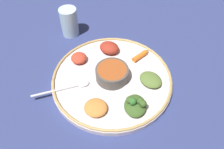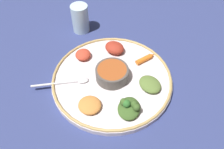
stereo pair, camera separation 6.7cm
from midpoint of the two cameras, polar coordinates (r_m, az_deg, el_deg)
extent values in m
plane|color=navy|center=(0.69, 2.76, -1.91)|extent=(2.40, 2.40, 0.00)
cylinder|color=silver|center=(0.68, 2.78, -1.46)|extent=(0.37, 0.37, 0.02)
torus|color=tan|center=(0.68, 2.82, -0.83)|extent=(0.36, 0.36, 0.01)
cylinder|color=#4C4742|center=(0.66, 2.87, 0.08)|extent=(0.10, 0.10, 0.04)
cylinder|color=#99471E|center=(0.65, 2.93, 1.02)|extent=(0.09, 0.09, 0.01)
ellipsoid|color=silver|center=(0.67, -4.65, -1.62)|extent=(0.04, 0.04, 0.01)
cylinder|color=silver|center=(0.67, -11.85, -2.48)|extent=(0.08, 0.12, 0.01)
ellipsoid|color=#385623|center=(0.61, 7.56, -8.79)|extent=(0.09, 0.10, 0.02)
sphere|color=#385623|center=(0.59, 6.24, -7.20)|extent=(0.02, 0.02, 0.02)
sphere|color=#385623|center=(0.59, 8.94, -7.74)|extent=(0.02, 0.02, 0.02)
sphere|color=#385623|center=(0.59, 9.54, -8.51)|extent=(0.02, 0.02, 0.02)
sphere|color=#2D6628|center=(0.59, 6.97, -7.63)|extent=(0.02, 0.02, 0.02)
cylinder|color=orange|center=(0.73, 10.74, 3.68)|extent=(0.02, 0.06, 0.02)
cone|color=orange|center=(0.75, 12.83, 4.72)|extent=(0.02, 0.02, 0.01)
ellipsoid|color=maroon|center=(0.75, 3.24, 6.73)|extent=(0.08, 0.07, 0.03)
ellipsoid|color=#B73D28|center=(0.73, -4.85, 4.97)|extent=(0.07, 0.07, 0.03)
ellipsoid|color=#C67A38|center=(0.61, -2.60, -8.03)|extent=(0.08, 0.08, 0.02)
ellipsoid|color=#567033|center=(0.66, 12.57, -2.63)|extent=(0.07, 0.06, 0.02)
cylinder|color=silver|center=(0.85, -5.86, 13.98)|extent=(0.06, 0.06, 0.10)
cylinder|color=tan|center=(0.86, -5.71, 12.47)|extent=(0.06, 0.06, 0.05)
camera|label=1|loc=(0.03, -87.13, 3.34)|focal=35.70mm
camera|label=2|loc=(0.03, 92.87, -3.34)|focal=35.70mm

